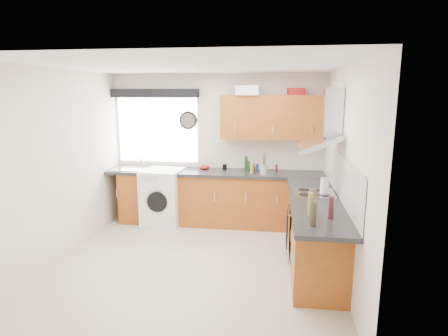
# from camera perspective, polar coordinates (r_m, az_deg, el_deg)

# --- Properties ---
(ground_plane) EXTENTS (3.60, 3.60, 0.00)m
(ground_plane) POSITION_cam_1_polar(r_m,az_deg,el_deg) (5.09, -4.25, -14.07)
(ground_plane) COLOR beige
(ceiling) EXTENTS (3.60, 3.60, 0.02)m
(ceiling) POSITION_cam_1_polar(r_m,az_deg,el_deg) (4.61, -4.73, 15.25)
(ceiling) COLOR white
(ceiling) RESTS_ON wall_back
(wall_back) EXTENTS (3.60, 0.02, 2.50)m
(wall_back) POSITION_cam_1_polar(r_m,az_deg,el_deg) (6.44, -1.02, 3.03)
(wall_back) COLOR silver
(wall_back) RESTS_ON ground_plane
(wall_front) EXTENTS (3.60, 0.02, 2.50)m
(wall_front) POSITION_cam_1_polar(r_m,az_deg,el_deg) (3.02, -11.90, -6.96)
(wall_front) COLOR silver
(wall_front) RESTS_ON ground_plane
(wall_left) EXTENTS (0.02, 3.60, 2.50)m
(wall_left) POSITION_cam_1_polar(r_m,az_deg,el_deg) (5.37, -23.57, 0.39)
(wall_left) COLOR silver
(wall_left) RESTS_ON ground_plane
(wall_right) EXTENTS (0.02, 3.60, 2.50)m
(wall_right) POSITION_cam_1_polar(r_m,az_deg,el_deg) (4.65, 17.72, -0.77)
(wall_right) COLOR silver
(wall_right) RESTS_ON ground_plane
(window) EXTENTS (1.40, 0.02, 1.10)m
(window) POSITION_cam_1_polar(r_m,az_deg,el_deg) (6.64, -10.08, 5.72)
(window) COLOR white
(window) RESTS_ON wall_back
(window_blind) EXTENTS (1.50, 0.18, 0.14)m
(window_blind) POSITION_cam_1_polar(r_m,az_deg,el_deg) (6.52, -10.53, 11.16)
(window_blind) COLOR black
(window_blind) RESTS_ON wall_back
(splashback) EXTENTS (0.01, 3.00, 0.54)m
(splashback) POSITION_cam_1_polar(r_m,az_deg,el_deg) (4.96, 16.99, -0.83)
(splashback) COLOR white
(splashback) RESTS_ON wall_right
(base_cab_back) EXTENTS (3.00, 0.58, 0.86)m
(base_cab_back) POSITION_cam_1_polar(r_m,az_deg,el_deg) (6.35, -2.30, -4.68)
(base_cab_back) COLOR brown
(base_cab_back) RESTS_ON ground_plane
(base_cab_corner) EXTENTS (0.60, 0.60, 0.86)m
(base_cab_corner) POSITION_cam_1_polar(r_m,az_deg,el_deg) (6.26, 12.30, -5.17)
(base_cab_corner) COLOR brown
(base_cab_corner) RESTS_ON ground_plane
(base_cab_right) EXTENTS (0.58, 2.10, 0.86)m
(base_cab_right) POSITION_cam_1_polar(r_m,az_deg,el_deg) (4.99, 13.53, -9.57)
(base_cab_right) COLOR brown
(base_cab_right) RESTS_ON ground_plane
(worktop_back) EXTENTS (3.60, 0.62, 0.05)m
(worktop_back) POSITION_cam_1_polar(r_m,az_deg,el_deg) (6.21, -1.45, -0.70)
(worktop_back) COLOR black
(worktop_back) RESTS_ON base_cab_back
(worktop_right) EXTENTS (0.62, 2.42, 0.05)m
(worktop_right) POSITION_cam_1_polar(r_m,az_deg,el_deg) (4.70, 13.83, -5.03)
(worktop_right) COLOR black
(worktop_right) RESTS_ON base_cab_right
(sink) EXTENTS (0.84, 0.46, 0.10)m
(sink) POSITION_cam_1_polar(r_m,az_deg,el_deg) (6.54, -13.01, 0.21)
(sink) COLOR #B3BBC6
(sink) RESTS_ON worktop_back
(oven) EXTENTS (0.56, 0.58, 0.85)m
(oven) POSITION_cam_1_polar(r_m,az_deg,el_deg) (5.13, 13.26, -9.02)
(oven) COLOR black
(oven) RESTS_ON ground_plane
(hob_plate) EXTENTS (0.52, 0.52, 0.01)m
(hob_plate) POSITION_cam_1_polar(r_m,az_deg,el_deg) (4.98, 13.51, -3.71)
(hob_plate) COLOR #B3BBC6
(hob_plate) RESTS_ON worktop_right
(extractor_hood) EXTENTS (0.52, 0.78, 0.66)m
(extractor_hood) POSITION_cam_1_polar(r_m,az_deg,el_deg) (4.84, 15.17, 6.06)
(extractor_hood) COLOR #B3BBC6
(extractor_hood) RESTS_ON wall_right
(upper_cabinets) EXTENTS (1.70, 0.35, 0.70)m
(upper_cabinets) POSITION_cam_1_polar(r_m,az_deg,el_deg) (6.12, 7.59, 7.68)
(upper_cabinets) COLOR brown
(upper_cabinets) RESTS_ON wall_back
(washing_machine) EXTENTS (0.67, 0.65, 0.93)m
(washing_machine) POSITION_cam_1_polar(r_m,az_deg,el_deg) (6.41, -9.27, -4.33)
(washing_machine) COLOR white
(washing_machine) RESTS_ON ground_plane
(wall_clock) EXTENTS (0.31, 0.04, 0.31)m
(wall_clock) POSITION_cam_1_polar(r_m,az_deg,el_deg) (6.44, -5.53, 7.23)
(wall_clock) COLOR black
(wall_clock) RESTS_ON wall_back
(casserole) EXTENTS (0.37, 0.27, 0.15)m
(casserole) POSITION_cam_1_polar(r_m,az_deg,el_deg) (6.03, 3.66, 11.73)
(casserole) COLOR white
(casserole) RESTS_ON upper_cabinets
(storage_box) EXTENTS (0.28, 0.25, 0.11)m
(storage_box) POSITION_cam_1_polar(r_m,az_deg,el_deg) (6.21, 10.90, 11.38)
(storage_box) COLOR red
(storage_box) RESTS_ON upper_cabinets
(utensil_pot) EXTENTS (0.14, 0.14, 0.15)m
(utensil_pot) POSITION_cam_1_polar(r_m,az_deg,el_deg) (5.96, 6.09, -0.29)
(utensil_pot) COLOR gray
(utensil_pot) RESTS_ON worktop_back
(kitchen_roll) EXTENTS (0.12, 0.12, 0.22)m
(kitchen_roll) POSITION_cam_1_polar(r_m,az_deg,el_deg) (4.90, 15.04, -2.75)
(kitchen_roll) COLOR white
(kitchen_roll) RESTS_ON worktop_right
(tomato_cluster) EXTENTS (0.17, 0.17, 0.07)m
(tomato_cluster) POSITION_cam_1_polar(r_m,az_deg,el_deg) (6.38, -3.02, 0.15)
(tomato_cluster) COLOR #A7160E
(tomato_cluster) RESTS_ON worktop_back
(jar_0) EXTENTS (0.05, 0.05, 0.17)m
(jar_0) POSITION_cam_1_polar(r_m,az_deg,el_deg) (6.04, 4.24, -0.02)
(jar_0) COLOR #A38138
(jar_0) RESTS_ON worktop_back
(jar_1) EXTENTS (0.05, 0.05, 0.24)m
(jar_1) POSITION_cam_1_polar(r_m,az_deg,el_deg) (6.24, 3.36, 0.69)
(jar_1) COLOR #143713
(jar_1) RESTS_ON worktop_back
(jar_2) EXTENTS (0.07, 0.07, 0.09)m
(jar_2) POSITION_cam_1_polar(r_m,az_deg,el_deg) (6.31, 0.10, 0.17)
(jar_2) COLOR black
(jar_2) RESTS_ON worktop_back
(jar_3) EXTENTS (0.05, 0.05, 0.11)m
(jar_3) POSITION_cam_1_polar(r_m,az_deg,el_deg) (6.26, 5.07, 0.11)
(jar_3) COLOR navy
(jar_3) RESTS_ON worktop_back
(jar_4) EXTENTS (0.04, 0.04, 0.25)m
(jar_4) POSITION_cam_1_polar(r_m,az_deg,el_deg) (6.07, 4.46, 0.44)
(jar_4) COLOR olive
(jar_4) RESTS_ON worktop_back
(jar_5) EXTENTS (0.05, 0.05, 0.16)m
(jar_5) POSITION_cam_1_polar(r_m,az_deg,el_deg) (6.25, 3.71, 0.34)
(jar_5) COLOR #17411C
(jar_5) RESTS_ON worktop_back
(jar_6) EXTENTS (0.04, 0.04, 0.10)m
(jar_6) POSITION_cam_1_polar(r_m,az_deg,el_deg) (6.15, 4.61, -0.16)
(jar_6) COLOR maroon
(jar_6) RESTS_ON worktop_back
(jar_7) EXTENTS (0.04, 0.04, 0.12)m
(jar_7) POSITION_cam_1_polar(r_m,az_deg,el_deg) (6.20, 8.01, -0.03)
(jar_7) COLOR maroon
(jar_7) RESTS_ON worktop_back
(bottle_0) EXTENTS (0.06, 0.06, 0.24)m
(bottle_0) POSITION_cam_1_polar(r_m,az_deg,el_deg) (4.02, 16.02, -5.85)
(bottle_0) COLOR #3F161C
(bottle_0) RESTS_ON worktop_right
(bottle_1) EXTENTS (0.05, 0.05, 0.25)m
(bottle_1) POSITION_cam_1_polar(r_m,az_deg,el_deg) (4.07, 13.01, -5.37)
(bottle_1) COLOR olive
(bottle_1) RESTS_ON worktop_right
(bottle_2) EXTENTS (0.06, 0.06, 0.25)m
(bottle_2) POSITION_cam_1_polar(r_m,az_deg,el_deg) (3.76, 13.46, -6.81)
(bottle_2) COLOR #362B1E
(bottle_2) RESTS_ON worktop_right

